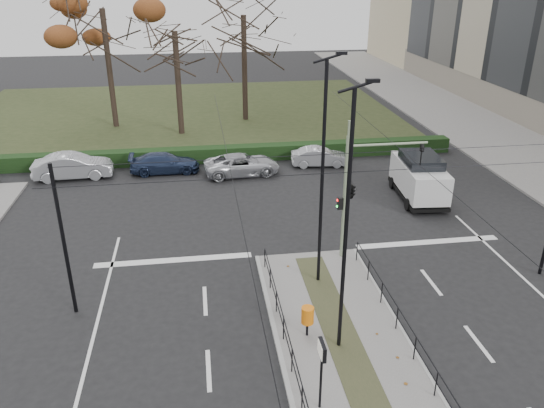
# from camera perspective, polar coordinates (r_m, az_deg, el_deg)

# --- Properties ---
(ground) EXTENTS (140.00, 140.00, 0.00)m
(ground) POSITION_cam_1_polar(r_m,az_deg,el_deg) (20.31, 6.64, -12.37)
(ground) COLOR black
(ground) RESTS_ON ground
(median_island) EXTENTS (4.40, 15.00, 0.14)m
(median_island) POSITION_cam_1_polar(r_m,az_deg,el_deg) (18.39, 8.65, -16.72)
(median_island) COLOR #64615F
(median_island) RESTS_ON ground
(sidewalk_east) EXTENTS (8.00, 90.00, 0.14)m
(sidewalk_east) POSITION_cam_1_polar(r_m,az_deg,el_deg) (45.57, 22.02, 7.07)
(sidewalk_east) COLOR #64615F
(sidewalk_east) RESTS_ON ground
(park) EXTENTS (38.00, 26.00, 0.10)m
(park) POSITION_cam_1_polar(r_m,az_deg,el_deg) (49.23, -9.76, 9.60)
(park) COLOR #263018
(park) RESTS_ON ground
(hedge) EXTENTS (38.00, 1.00, 1.00)m
(hedge) POSITION_cam_1_polar(r_m,az_deg,el_deg) (36.24, -10.07, 5.12)
(hedge) COLOR black
(hedge) RESTS_ON ground
(median_railing) EXTENTS (4.14, 13.24, 0.92)m
(median_railing) POSITION_cam_1_polar(r_m,az_deg,el_deg) (17.75, 8.93, -14.71)
(median_railing) COLOR black
(median_railing) RESTS_ON median_island
(catenary) EXTENTS (20.00, 34.00, 6.00)m
(catenary) POSITION_cam_1_polar(r_m,az_deg,el_deg) (19.89, 5.95, -1.65)
(catenary) COLOR black
(catenary) RESTS_ON ground
(traffic_light) EXTENTS (3.80, 2.16, 5.59)m
(traffic_light) POSITION_cam_1_polar(r_m,az_deg,el_deg) (22.90, 8.68, 1.67)
(traffic_light) COLOR gray
(traffic_light) RESTS_ON median_island
(litter_bin) EXTENTS (0.45, 0.45, 1.15)m
(litter_bin) POSITION_cam_1_polar(r_m,az_deg,el_deg) (18.84, 3.84, -11.89)
(litter_bin) COLOR black
(litter_bin) RESTS_ON median_island
(info_panel) EXTENTS (0.13, 0.61, 2.33)m
(info_panel) POSITION_cam_1_polar(r_m,az_deg,el_deg) (15.59, 5.37, -16.11)
(info_panel) COLOR black
(info_panel) RESTS_ON median_island
(streetlamp_median_near) EXTENTS (0.76, 0.15, 9.07)m
(streetlamp_median_near) POSITION_cam_1_polar(r_m,az_deg,el_deg) (16.53, 8.06, -2.22)
(streetlamp_median_near) COLOR black
(streetlamp_median_near) RESTS_ON median_island
(streetlamp_median_far) EXTENTS (0.77, 0.16, 9.22)m
(streetlamp_median_far) POSITION_cam_1_polar(r_m,az_deg,el_deg) (20.26, 5.49, 3.18)
(streetlamp_median_far) COLOR black
(streetlamp_median_far) RESTS_ON median_island
(parked_car_second) EXTENTS (4.82, 1.92, 1.56)m
(parked_car_second) POSITION_cam_1_polar(r_m,az_deg,el_deg) (35.19, -20.63, 3.83)
(parked_car_second) COLOR #AEB0B6
(parked_car_second) RESTS_ON ground
(parked_car_third) EXTENTS (4.40, 1.85, 1.27)m
(parked_car_third) POSITION_cam_1_polar(r_m,az_deg,el_deg) (34.62, -11.48, 4.35)
(parked_car_third) COLOR #1F2C4A
(parked_car_third) RESTS_ON ground
(parked_car_fourth) EXTENTS (4.97, 2.69, 1.32)m
(parked_car_fourth) POSITION_cam_1_polar(r_m,az_deg,el_deg) (33.63, -3.25, 4.26)
(parked_car_fourth) COLOR #AEB0B6
(parked_car_fourth) RESTS_ON ground
(white_van) EXTENTS (2.57, 5.09, 2.58)m
(white_van) POSITION_cam_1_polar(r_m,az_deg,el_deg) (30.89, 15.56, 2.91)
(white_van) COLOR silver
(white_van) RESTS_ON ground
(rust_tree) EXTENTS (8.57, 8.57, 12.03)m
(rust_tree) POSITION_cam_1_polar(r_m,az_deg,el_deg) (44.62, -17.82, 19.39)
(rust_tree) COLOR black
(rust_tree) RESTS_ON park
(bare_tree_center) EXTENTS (8.31, 8.31, 11.31)m
(bare_tree_center) POSITION_cam_1_polar(r_m,az_deg,el_deg) (45.07, -3.08, 18.86)
(bare_tree_center) COLOR black
(bare_tree_center) RESTS_ON park
(bare_tree_near) EXTENTS (6.06, 6.06, 10.26)m
(bare_tree_near) POSITION_cam_1_polar(r_m,az_deg,el_deg) (41.44, -10.38, 17.05)
(bare_tree_near) COLOR black
(bare_tree_near) RESTS_ON park
(parked_car_fifth) EXTENTS (3.86, 1.65, 1.24)m
(parked_car_fifth) POSITION_cam_1_polar(r_m,az_deg,el_deg) (35.27, 5.16, 5.08)
(parked_car_fifth) COLOR #AEB0B6
(parked_car_fifth) RESTS_ON ground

